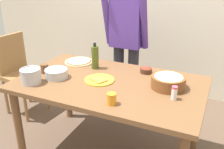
{
  "coord_description": "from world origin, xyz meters",
  "views": [
    {
      "loc": [
        0.85,
        -1.83,
        1.7
      ],
      "look_at": [
        0.0,
        0.05,
        0.81
      ],
      "focal_mm": 41.44,
      "sensor_mm": 36.0,
      "label": 1
    }
  ],
  "objects": [
    {
      "name": "cup_orange",
      "position": [
        0.17,
        -0.34,
        0.8
      ],
      "size": [
        0.07,
        0.07,
        0.08
      ],
      "primitive_type": "cylinder",
      "color": "orange",
      "rests_on": "dining_table"
    },
    {
      "name": "cup_small_brown",
      "position": [
        -0.63,
        -0.06,
        0.8
      ],
      "size": [
        0.07,
        0.07,
        0.08
      ],
      "primitive_type": "cylinder",
      "color": "brown",
      "rests_on": "dining_table"
    },
    {
      "name": "small_sauce_bowl",
      "position": [
        0.22,
        0.33,
        0.79
      ],
      "size": [
        0.11,
        0.11,
        0.06
      ],
      "color": "#4C2D1E",
      "rests_on": "dining_table"
    },
    {
      "name": "steel_pot",
      "position": [
        -0.6,
        -0.29,
        0.83
      ],
      "size": [
        0.17,
        0.17,
        0.13
      ],
      "color": "#B7B7BC",
      "rests_on": "dining_table"
    },
    {
      "name": "pizza_raw_on_board",
      "position": [
        -0.49,
        0.3,
        0.77
      ],
      "size": [
        0.29,
        0.29,
        0.02
      ],
      "color": "beige",
      "rests_on": "dining_table"
    },
    {
      "name": "olive_oil_bottle",
      "position": [
        -0.26,
        0.23,
        0.87
      ],
      "size": [
        0.07,
        0.07,
        0.26
      ],
      "color": "#47561E",
      "rests_on": "dining_table"
    },
    {
      "name": "plate_with_slice",
      "position": [
        -0.09,
        -0.01,
        0.77
      ],
      "size": [
        0.26,
        0.26,
        0.02
      ],
      "color": "gold",
      "rests_on": "dining_table"
    },
    {
      "name": "person_cook",
      "position": [
        -0.15,
        0.76,
        0.94
      ],
      "size": [
        0.49,
        0.25,
        1.62
      ],
      "color": "#2D2D38",
      "rests_on": "ground"
    },
    {
      "name": "chair_wooden_left",
      "position": [
        -1.32,
        0.3,
        0.54
      ],
      "size": [
        0.45,
        0.45,
        0.95
      ],
      "color": "olive",
      "rests_on": "ground"
    },
    {
      "name": "dining_table",
      "position": [
        0.0,
        0.0,
        0.67
      ],
      "size": [
        1.6,
        0.96,
        0.76
      ],
      "color": "brown",
      "rests_on": "ground"
    },
    {
      "name": "mixing_bowl_steel",
      "position": [
        -0.47,
        -0.11,
        0.8
      ],
      "size": [
        0.2,
        0.2,
        0.08
      ],
      "color": "#B7B7BC",
      "rests_on": "dining_table"
    },
    {
      "name": "salt_shaker",
      "position": [
        0.57,
        -0.08,
        0.81
      ],
      "size": [
        0.04,
        0.04,
        0.11
      ],
      "color": "white",
      "rests_on": "dining_table"
    },
    {
      "name": "popcorn_bowl",
      "position": [
        0.48,
        0.1,
        0.82
      ],
      "size": [
        0.28,
        0.28,
        0.11
      ],
      "color": "brown",
      "rests_on": "dining_table"
    }
  ]
}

